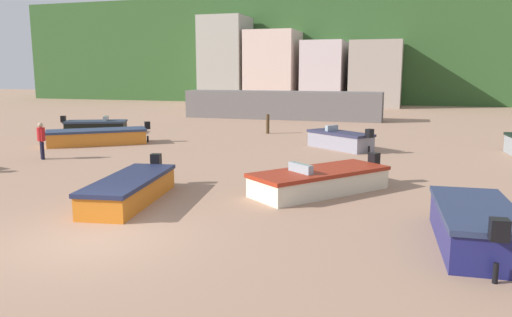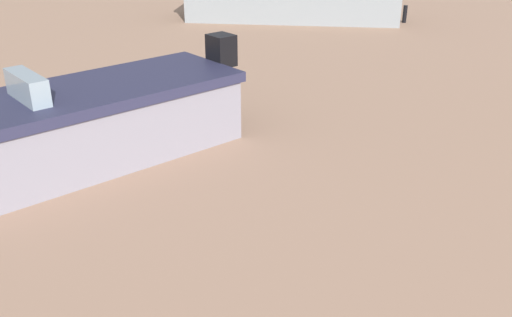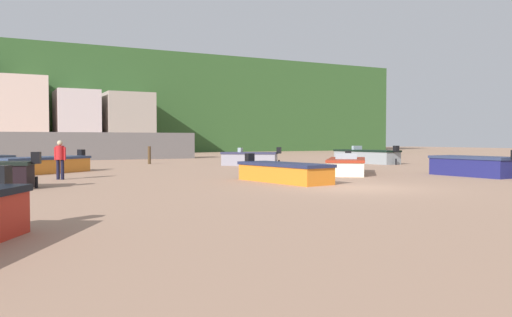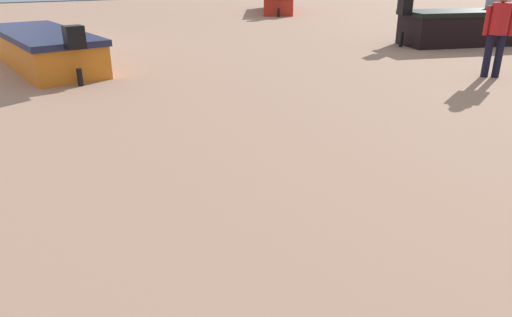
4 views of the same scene
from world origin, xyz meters
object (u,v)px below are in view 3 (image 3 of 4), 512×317
boat_grey_4 (366,156)px  mooring_post_near_water (149,155)px  boat_orange_6 (41,165)px  beach_walker_foreground (60,156)px  boat_cream_8 (347,166)px  boat_orange_7 (284,172)px  boat_grey_1 (250,159)px  boat_navy_5 (474,166)px

boat_grey_4 → mooring_post_near_water: bearing=151.1°
boat_orange_6 → beach_walker_foreground: size_ratio=3.10×
boat_cream_8 → mooring_post_near_water: (-5.80, 14.22, 0.22)m
boat_grey_4 → boat_orange_6: boat_grey_4 is taller
boat_orange_6 → boat_orange_7: (7.97, -9.84, -0.03)m
boat_grey_1 → boat_grey_4: 8.66m
boat_grey_1 → beach_walker_foreground: size_ratio=2.23×
boat_grey_1 → boat_navy_5: size_ratio=0.88×
boat_orange_7 → boat_grey_1: bearing=-119.4°
boat_navy_5 → boat_cream_8: (-4.14, 3.90, -0.08)m
boat_orange_6 → boat_orange_7: boat_orange_6 is taller
boat_orange_6 → boat_cream_8: bearing=-155.2°
boat_orange_6 → boat_cream_8: boat_orange_6 is taller
boat_grey_1 → boat_orange_7: boat_grey_1 is taller
boat_grey_1 → boat_orange_6: size_ratio=0.72×
boat_cream_8 → boat_orange_6: bearing=10.6°
boat_orange_7 → boat_navy_5: bearing=164.4°
boat_navy_5 → beach_walker_foreground: 18.04m
boat_grey_1 → beach_walker_foreground: bearing=156.2°
boat_grey_4 → boat_cream_8: bearing=-139.5°
boat_navy_5 → mooring_post_near_water: (-9.95, 18.12, 0.14)m
boat_grey_1 → boat_orange_6: bearing=137.0°
boat_grey_1 → boat_orange_7: 12.93m
boat_grey_1 → boat_grey_4: (8.62, -0.89, 0.04)m
boat_orange_7 → boat_orange_6: bearing=-60.0°
boat_navy_5 → boat_orange_7: (-9.29, 1.08, -0.07)m
boat_orange_6 → boat_grey_4: bearing=-123.3°
boat_orange_7 → mooring_post_near_water: (-0.66, 17.05, 0.22)m
boat_grey_1 → boat_grey_4: size_ratio=0.65×
boat_grey_4 → boat_orange_6: 21.14m
boat_grey_4 → boat_orange_6: (-21.09, -1.39, -0.07)m
boat_grey_1 → beach_walker_foreground: beach_walker_foreground is taller
boat_orange_6 → boat_cream_8: 14.88m
mooring_post_near_water → boat_cream_8: bearing=-67.8°
mooring_post_near_water → beach_walker_foreground: beach_walker_foreground is taller
boat_orange_7 → beach_walker_foreground: beach_walker_foreground is taller
beach_walker_foreground → boat_orange_6: bearing=-45.7°
boat_cream_8 → beach_walker_foreground: size_ratio=2.90×
boat_navy_5 → boat_orange_6: boat_navy_5 is taller
boat_navy_5 → boat_orange_6: 20.43m
boat_navy_5 → boat_cream_8: 5.69m
mooring_post_near_water → boat_orange_6: bearing=-135.4°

